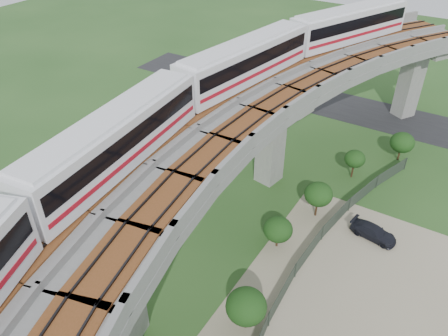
# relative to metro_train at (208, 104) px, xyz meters

# --- Properties ---
(ground) EXTENTS (160.00, 160.00, 0.00)m
(ground) POSITION_rel_metro_train_xyz_m (-0.35, -0.70, -12.31)
(ground) COLOR #284F1F
(ground) RESTS_ON ground
(dirt_lot) EXTENTS (18.00, 26.00, 0.04)m
(dirt_lot) POSITION_rel_metro_train_xyz_m (13.65, -2.70, -12.29)
(dirt_lot) COLOR gray
(dirt_lot) RESTS_ON ground
(asphalt_road) EXTENTS (60.00, 8.00, 0.03)m
(asphalt_road) POSITION_rel_metro_train_xyz_m (-0.35, 29.30, -12.29)
(asphalt_road) COLOR #232326
(asphalt_road) RESTS_ON ground
(viaduct) EXTENTS (19.58, 73.98, 11.40)m
(viaduct) POSITION_rel_metro_train_xyz_m (3.49, -0.70, -3.26)
(viaduct) COLOR #99968E
(viaduct) RESTS_ON ground
(metro_train) EXTENTS (10.89, 61.34, 3.64)m
(metro_train) POSITION_rel_metro_train_xyz_m (0.00, 0.00, 0.00)
(metro_train) COLOR white
(metro_train) RESTS_ON ground
(fence) EXTENTS (3.87, 38.73, 1.50)m
(fence) POSITION_rel_metro_train_xyz_m (9.40, -0.70, -11.56)
(fence) COLOR #2D382D
(fence) RESTS_ON ground
(tree_0) EXTENTS (2.51, 2.51, 3.23)m
(tree_0) POSITION_rel_metro_train_xyz_m (10.86, 20.17, -10.15)
(tree_0) COLOR #382314
(tree_0) RESTS_ON ground
(tree_1) EXTENTS (2.03, 2.03, 3.06)m
(tree_1) POSITION_rel_metro_train_xyz_m (7.61, 14.47, -10.12)
(tree_1) COLOR #382314
(tree_1) RESTS_ON ground
(tree_2) EXTENTS (2.49, 2.49, 3.49)m
(tree_2) POSITION_rel_metro_train_xyz_m (6.74, 6.93, -9.89)
(tree_2) COLOR #382314
(tree_2) RESTS_ON ground
(tree_3) EXTENTS (2.40, 2.40, 2.87)m
(tree_3) POSITION_rel_metro_train_xyz_m (5.46, 1.59, -10.46)
(tree_3) COLOR #382314
(tree_3) RESTS_ON ground
(tree_4) EXTENTS (2.76, 2.76, 3.39)m
(tree_4) POSITION_rel_metro_train_xyz_m (7.06, -6.55, -10.09)
(tree_4) COLOR #382314
(tree_4) RESTS_ON ground
(car_dark) EXTENTS (4.09, 2.16, 1.13)m
(car_dark) POSITION_rel_metro_train_xyz_m (11.95, 6.80, -11.70)
(car_dark) COLOR black
(car_dark) RESTS_ON dirt_lot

